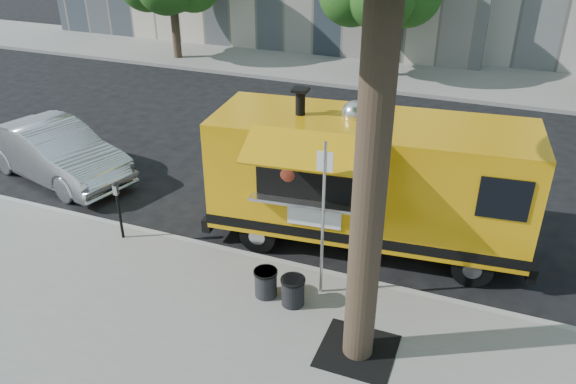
% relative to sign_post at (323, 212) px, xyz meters
% --- Properties ---
extents(ground, '(120.00, 120.00, 0.00)m').
position_rel_sign_post_xyz_m(ground, '(-1.55, 1.55, -1.85)').
color(ground, black).
rests_on(ground, ground).
extents(sidewalk, '(60.00, 6.00, 0.15)m').
position_rel_sign_post_xyz_m(sidewalk, '(-1.55, -2.45, -1.77)').
color(sidewalk, gray).
rests_on(sidewalk, ground).
extents(curb, '(60.00, 0.14, 0.16)m').
position_rel_sign_post_xyz_m(curb, '(-1.55, 0.62, -1.77)').
color(curb, '#999993').
rests_on(curb, ground).
extents(far_sidewalk, '(60.00, 5.00, 0.15)m').
position_rel_sign_post_xyz_m(far_sidewalk, '(-1.55, 15.05, -1.77)').
color(far_sidewalk, gray).
rests_on(far_sidewalk, ground).
extents(tree_well, '(1.20, 1.20, 0.02)m').
position_rel_sign_post_xyz_m(tree_well, '(1.05, -1.25, -1.69)').
color(tree_well, black).
rests_on(tree_well, sidewalk).
extents(sign_post, '(0.28, 0.06, 3.00)m').
position_rel_sign_post_xyz_m(sign_post, '(0.00, 0.00, 0.00)').
color(sign_post, silver).
rests_on(sign_post, sidewalk).
extents(parking_meter, '(0.11, 0.11, 1.33)m').
position_rel_sign_post_xyz_m(parking_meter, '(-4.55, 0.20, -0.87)').
color(parking_meter, black).
rests_on(parking_meter, sidewalk).
extents(food_truck, '(6.85, 3.59, 3.29)m').
position_rel_sign_post_xyz_m(food_truck, '(0.24, 2.12, -0.30)').
color(food_truck, '#E9A30C').
rests_on(food_truck, ground).
extents(sedan, '(4.82, 2.69, 1.50)m').
position_rel_sign_post_xyz_m(sedan, '(-8.05, 2.22, -1.10)').
color(sedan, silver).
rests_on(sedan, ground).
extents(trash_bin_left, '(0.44, 0.44, 0.53)m').
position_rel_sign_post_xyz_m(trash_bin_left, '(-0.90, -0.47, -1.41)').
color(trash_bin_left, black).
rests_on(trash_bin_left, sidewalk).
extents(trash_bin_right, '(0.45, 0.45, 0.54)m').
position_rel_sign_post_xyz_m(trash_bin_right, '(-0.35, -0.52, -1.41)').
color(trash_bin_right, black).
rests_on(trash_bin_right, sidewalk).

